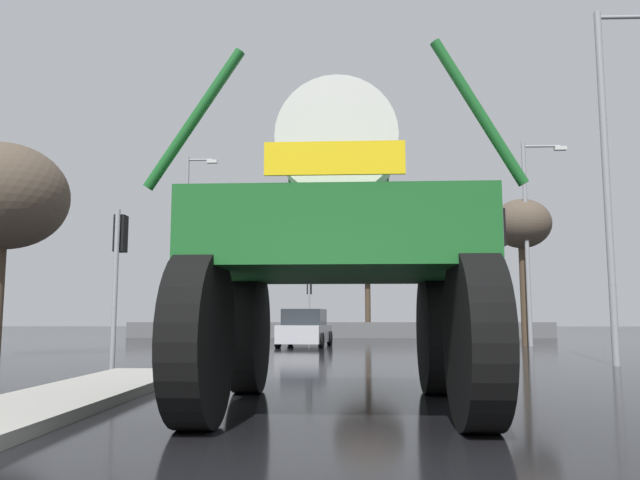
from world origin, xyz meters
name	(u,v)px	position (x,y,z in m)	size (l,w,h in m)	color
ground_plane	(337,352)	(0.00, 18.00, 0.00)	(120.00, 120.00, 0.00)	black
median_island	(58,400)	(-3.69, 4.64, 0.07)	(1.61, 8.95, 0.15)	#9E9B93
oversize_sprayer	(339,250)	(0.14, 4.51, 2.11)	(4.21, 5.32, 4.27)	black
sedan_ahead	(305,329)	(-1.34, 22.02, 0.71)	(2.20, 4.25, 1.52)	#B7B7BF
traffic_signal_near_left	(119,253)	(-4.84, 10.01, 2.63)	(0.24, 0.54, 3.60)	gray
traffic_signal_near_right	(500,249)	(3.67, 10.00, 2.70)	(0.24, 0.54, 3.69)	gray
traffic_signal_far_left	(309,293)	(-1.42, 26.93, 2.36)	(0.24, 0.55, 3.24)	gray
streetlight_near_right	(612,164)	(7.09, 12.04, 5.09)	(2.24, 0.24, 9.17)	gray
streetlight_far_left	(188,239)	(-7.50, 27.04, 5.04)	(1.58, 0.24, 9.24)	gray
streetlight_far_right	(530,232)	(8.08, 22.65, 4.75)	(1.91, 0.24, 8.59)	gray
bare_tree_left	(4,197)	(-9.90, 14.22, 4.76)	(3.74, 3.74, 6.37)	#473828
bare_tree_right	(522,227)	(7.97, 23.37, 5.08)	(2.50, 2.50, 6.27)	#473828
bare_tree_far_center	(367,242)	(1.69, 33.42, 5.65)	(4.15, 4.15, 7.44)	#473828
roadside_barrier	(339,330)	(0.00, 32.69, 0.45)	(24.64, 0.24, 0.90)	#59595B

